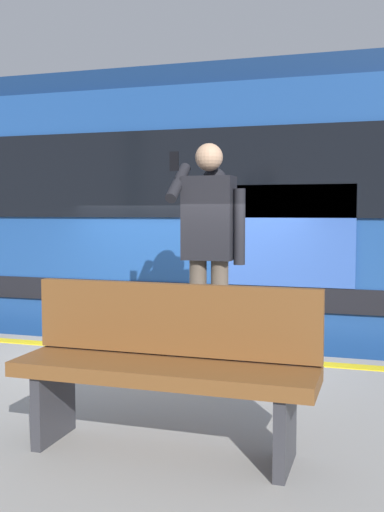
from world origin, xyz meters
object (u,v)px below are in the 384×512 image
Objects in this scene: bench at (166,361)px; passenger at (209,238)px; handbag at (163,344)px; train_carriage at (141,211)px.

passenger is at bearing -82.35° from bench.
handbag is at bearing -3.33° from passenger.
train_carriage is 6.52× the size of passenger.
passenger is 1.74m from bench.
bench is (-0.22, 1.62, -0.60)m from passenger.
bench is at bearing 110.76° from handbag.
train_carriage reaches higher than bench.
bench is (-0.62, 1.64, 0.30)m from handbag.
train_carriage reaches higher than passenger.
handbag is (-1.27, 2.64, -1.11)m from train_carriage.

